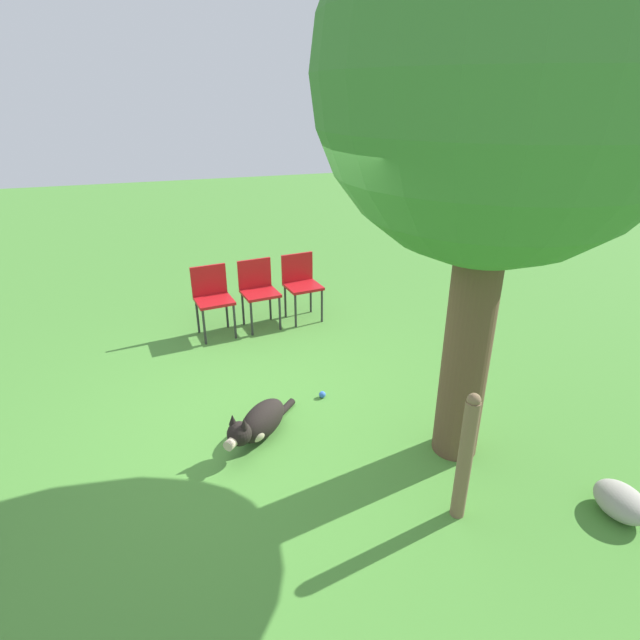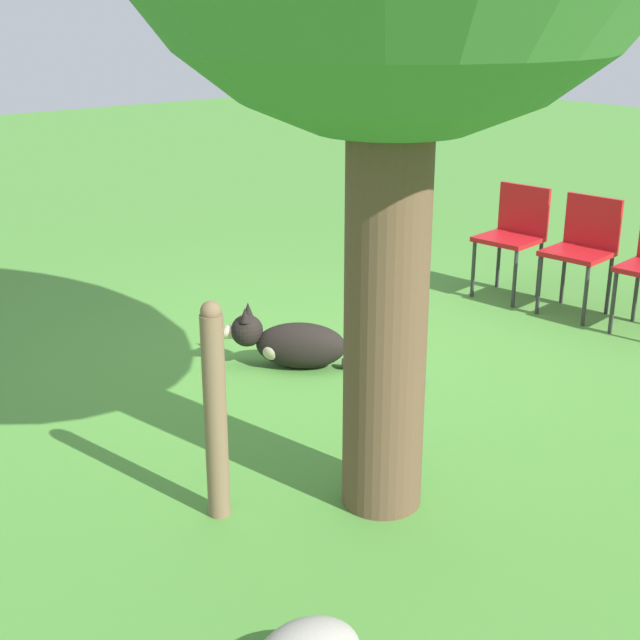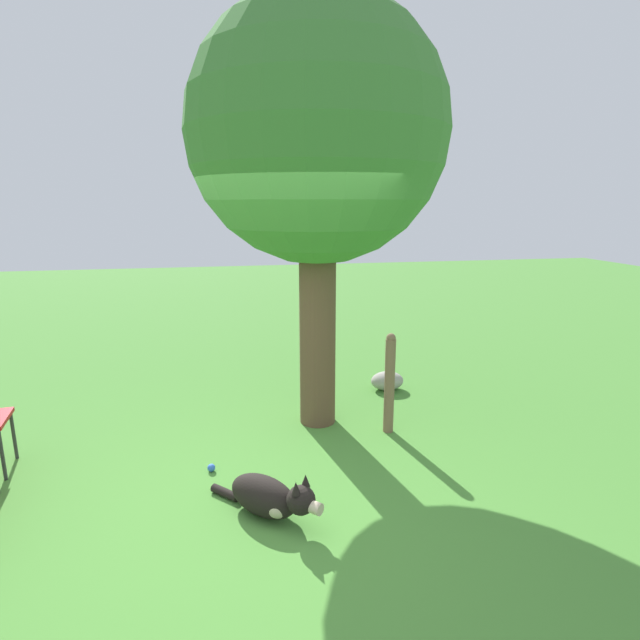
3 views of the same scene
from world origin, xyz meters
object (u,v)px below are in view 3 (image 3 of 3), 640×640
dog (270,497)px  fence_post (390,383)px  oak_tree (317,137)px  tennis_ball (211,468)px

dog → fence_post: (1.32, 1.19, 0.36)m
dog → fence_post: fence_post is taller
oak_tree → dog: 3.21m
oak_tree → fence_post: size_ratio=4.01×
dog → tennis_ball: dog is taller
oak_tree → fence_post: bearing=-30.2°
dog → tennis_ball: 0.87m
oak_tree → tennis_ball: size_ratio=61.05×
oak_tree → tennis_ball: oak_tree is taller
dog → fence_post: size_ratio=0.76×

